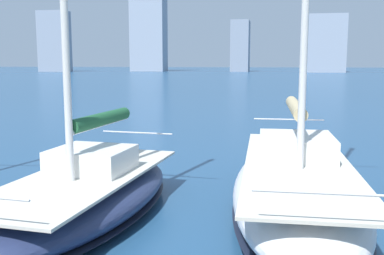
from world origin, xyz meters
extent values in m
cube|color=#8E99A8|center=(-17.55, -161.38, 9.81)|extent=(13.40, 11.30, 19.63)
cube|color=gray|center=(12.17, -166.34, 9.32)|extent=(6.57, 10.13, 18.64)
cube|color=#8F9AA9|center=(47.08, -165.45, 20.28)|extent=(12.86, 8.32, 40.56)
cube|color=#858F9F|center=(79.31, -152.50, 10.97)|extent=(10.59, 6.45, 21.94)
ellipsoid|color=white|center=(-2.09, -7.72, 0.61)|extent=(3.23, 9.24, 1.22)
ellipsoid|color=black|center=(-2.09, -7.72, 0.27)|extent=(3.24, 9.29, 0.10)
cube|color=beige|center=(-2.09, -7.72, 1.25)|extent=(2.66, 8.13, 0.06)
cube|color=silver|center=(-2.07, -8.27, 1.55)|extent=(1.83, 2.07, 0.55)
cylinder|color=silver|center=(-2.05, -8.95, 2.33)|extent=(0.23, 3.85, 0.12)
cylinder|color=#C6B284|center=(-2.05, -8.95, 2.45)|extent=(0.42, 3.55, 0.32)
cylinder|color=silver|center=(-2.21, -3.51, 1.77)|extent=(1.93, 0.10, 0.04)
cylinder|color=silver|center=(-1.97, -11.84, 1.77)|extent=(2.22, 0.10, 0.04)
ellipsoid|color=navy|center=(2.75, -6.48, 0.49)|extent=(3.49, 7.45, 0.98)
ellipsoid|color=black|center=(2.75, -6.48, 0.22)|extent=(3.51, 7.49, 0.10)
cube|color=beige|center=(2.75, -6.48, 1.01)|extent=(2.90, 6.54, 0.06)
cube|color=silver|center=(2.71, -6.91, 1.32)|extent=(1.87, 1.73, 0.55)
cylinder|color=silver|center=(2.67, -7.45, 2.09)|extent=(0.37, 3.04, 0.12)
cylinder|color=#1E5633|center=(2.67, -7.45, 2.21)|extent=(0.55, 2.81, 0.32)
cylinder|color=silver|center=(2.48, -9.73, 1.53)|extent=(2.18, 0.22, 0.04)
camera|label=1|loc=(-1.57, 2.90, 3.62)|focal=42.00mm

